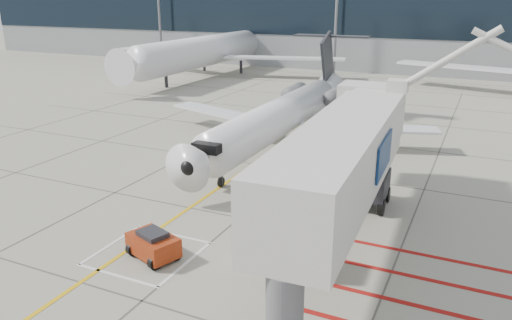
% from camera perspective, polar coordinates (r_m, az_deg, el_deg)
% --- Properties ---
extents(ground_plane, '(260.00, 260.00, 0.00)m').
position_cam_1_polar(ground_plane, '(22.40, -6.62, -10.50)').
color(ground_plane, gray).
rests_on(ground_plane, ground).
extents(regional_jet, '(22.77, 28.67, 7.50)m').
position_cam_1_polar(regional_jet, '(34.28, 1.28, 6.53)').
color(regional_jet, white).
rests_on(regional_jet, ground_plane).
extents(jet_bridge, '(10.32, 20.27, 7.94)m').
position_cam_1_polar(jet_bridge, '(20.46, 9.68, -1.32)').
color(jet_bridge, silver).
rests_on(jet_bridge, ground_plane).
extents(pushback_tug, '(2.58, 2.07, 1.30)m').
position_cam_1_polar(pushback_tug, '(22.05, -11.67, -9.37)').
color(pushback_tug, maroon).
rests_on(pushback_tug, ground_plane).
extents(baggage_cart, '(2.34, 1.91, 1.27)m').
position_cam_1_polar(baggage_cart, '(24.54, 4.49, -6.09)').
color(baggage_cart, slate).
rests_on(baggage_cart, ground_plane).
extents(ground_power_unit, '(2.79, 1.69, 2.16)m').
position_cam_1_polar(ground_power_unit, '(20.76, 2.23, -9.47)').
color(ground_power_unit, silver).
rests_on(ground_power_unit, ground_plane).
extents(cone_nose, '(0.34, 0.34, 0.47)m').
position_cam_1_polar(cone_nose, '(26.95, -1.35, -4.65)').
color(cone_nose, orange).
rests_on(cone_nose, ground_plane).
extents(cone_side, '(0.39, 0.39, 0.54)m').
position_cam_1_polar(cone_side, '(28.27, 6.76, -3.58)').
color(cone_side, '#E75A0C').
rests_on(cone_side, ground_plane).
extents(terminal_building, '(180.00, 28.00, 14.00)m').
position_cam_1_polar(terminal_building, '(86.66, 25.48, 14.15)').
color(terminal_building, gray).
rests_on(terminal_building, ground_plane).
extents(terminal_glass_band, '(180.00, 0.10, 6.00)m').
position_cam_1_polar(terminal_glass_band, '(72.58, 25.45, 14.47)').
color(terminal_glass_band, black).
rests_on(terminal_glass_band, ground_plane).
extents(bg_aircraft_b, '(36.63, 40.70, 12.21)m').
position_cam_1_polar(bg_aircraft_b, '(72.16, -4.76, 14.58)').
color(bg_aircraft_b, silver).
rests_on(bg_aircraft_b, ground_plane).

